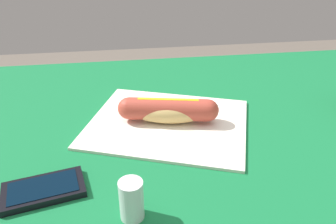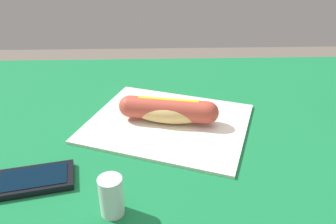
# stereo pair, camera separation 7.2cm
# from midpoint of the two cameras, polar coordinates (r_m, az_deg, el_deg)

# --- Properties ---
(dining_table) EXTENTS (1.26, 0.91, 0.77)m
(dining_table) POSITION_cam_midpoint_polar(r_m,az_deg,el_deg) (0.80, 8.48, -11.06)
(dining_table) COLOR brown
(dining_table) RESTS_ON ground
(paper_wrapper) EXTENTS (0.41, 0.38, 0.01)m
(paper_wrapper) POSITION_cam_midpoint_polar(r_m,az_deg,el_deg) (0.73, 2.81, -1.93)
(paper_wrapper) COLOR silver
(paper_wrapper) RESTS_ON dining_table
(hot_dog) EXTENTS (0.21, 0.09, 0.05)m
(hot_dog) POSITION_cam_midpoint_polar(r_m,az_deg,el_deg) (0.72, 2.87, 0.22)
(hot_dog) COLOR #DBB26B
(hot_dog) RESTS_ON paper_wrapper
(cell_phone) EXTENTS (0.14, 0.10, 0.01)m
(cell_phone) POSITION_cam_midpoint_polar(r_m,az_deg,el_deg) (0.60, -18.75, -11.07)
(cell_phone) COLOR black
(cell_phone) RESTS_ON dining_table
(salt_shaker) EXTENTS (0.04, 0.04, 0.06)m
(salt_shaker) POSITION_cam_midpoint_polar(r_m,az_deg,el_deg) (0.50, -5.58, -14.33)
(salt_shaker) COLOR silver
(salt_shaker) RESTS_ON dining_table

